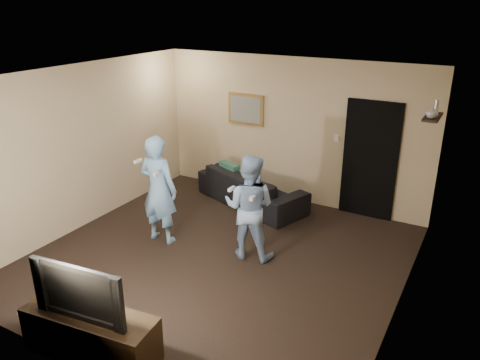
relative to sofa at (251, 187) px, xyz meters
The scene contains 19 objects.
ground 2.03m from the sofa, 75.81° to the right, with size 5.00×5.00×0.00m, color black.
ceiling 3.05m from the sofa, 75.81° to the right, with size 5.00×5.00×0.04m, color silver.
wall_back 1.23m from the sofa, 48.26° to the left, with size 5.00×0.04×2.60m, color tan.
wall_front 4.58m from the sofa, 83.68° to the right, with size 5.00×0.04×2.60m, color tan.
wall_left 2.97m from the sofa, 135.86° to the right, with size 0.04×5.00×2.60m, color tan.
wall_right 3.70m from the sofa, 33.06° to the right, with size 0.04×5.00×2.60m, color tan.
sofa is the anchor object (origin of this frame).
throw_pillow 0.50m from the sofa, behind, with size 0.43×0.14×0.43m, color #18493D.
painting_frame 1.45m from the sofa, 127.72° to the left, with size 0.72×0.05×0.57m, color olive.
painting_canvas 1.44m from the sofa, 129.19° to the left, with size 0.62×0.01×0.47m, color slate.
doorway 2.13m from the sofa, 15.04° to the left, with size 0.90×0.06×2.00m, color black.
light_switch 1.75m from the sofa, 21.43° to the left, with size 0.08×0.02×0.12m, color silver.
wall_shelf 3.34m from the sofa, ahead, with size 0.20×0.60×0.03m, color black.
shelf_vase 3.40m from the sofa, ahead, with size 0.16×0.16×0.17m, color #ADADB2.
shelf_figurine 3.39m from the sofa, ahead, with size 0.06×0.06×0.18m, color silver.
tv_console 4.26m from the sofa, 85.05° to the right, with size 1.45×0.47×0.52m, color black.
television 4.29m from the sofa, 85.05° to the right, with size 1.07×0.14×0.62m, color black.
wii_player_left 2.05m from the sofa, 106.80° to the right, with size 0.63×0.50×1.68m.
wii_player_right 1.90m from the sofa, 63.09° to the right, with size 0.84×0.70×1.54m.
Camera 1 is at (3.16, -4.99, 3.52)m, focal length 35.00 mm.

